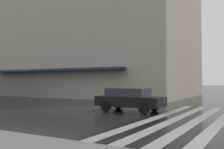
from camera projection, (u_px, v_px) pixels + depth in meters
zebra_crossing at (210, 120)px, 12.35m from camera, size 13.00×5.50×0.01m
haussmann_block_mid at (93, 7)px, 35.20m from camera, size 16.28×25.07×24.00m
car_black at (130, 99)px, 16.10m from camera, size 1.85×4.10×1.41m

